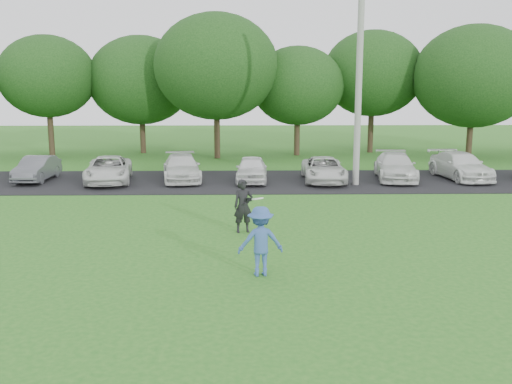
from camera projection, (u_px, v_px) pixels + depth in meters
ground at (259, 272)px, 13.71m from camera, size 100.00×100.00×0.00m
parking_lot at (252, 181)px, 26.48m from camera, size 32.00×6.50×0.03m
utility_pole at (359, 74)px, 24.61m from camera, size 0.28×0.28×9.78m
frisbee_player at (261, 241)px, 13.35m from camera, size 1.13×0.80×1.96m
camera_bystander at (243, 206)px, 17.27m from camera, size 0.67×0.51×1.63m
parked_cars at (259, 168)px, 26.41m from camera, size 28.48×5.08×1.24m
tree_row at (274, 77)px, 35.19m from camera, size 42.39×9.85×8.64m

